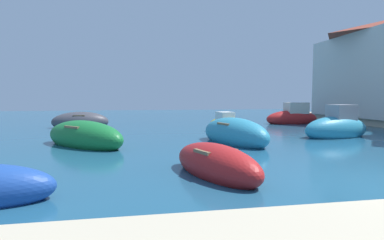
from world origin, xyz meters
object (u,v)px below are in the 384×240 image
(moored_boat_3, at_px, (234,134))
(moored_boat_7, at_px, (216,164))
(moored_boat_2, at_px, (80,122))
(moored_boat_9, at_px, (337,128))
(moored_boat_8, at_px, (84,137))
(moored_boat_5, at_px, (293,117))
(moored_boat_1, at_px, (223,125))

(moored_boat_3, height_order, moored_boat_7, moored_boat_3)
(moored_boat_3, bearing_deg, moored_boat_2, -154.02)
(moored_boat_3, distance_m, moored_boat_9, 5.80)
(moored_boat_2, xyz_separation_m, moored_boat_9, (13.56, -7.13, 0.09))
(moored_boat_3, height_order, moored_boat_8, moored_boat_3)
(moored_boat_7, bearing_deg, moored_boat_5, -55.68)
(moored_boat_1, height_order, moored_boat_7, moored_boat_1)
(moored_boat_7, height_order, moored_boat_9, moored_boat_9)
(moored_boat_1, distance_m, moored_boat_2, 9.41)
(moored_boat_1, xyz_separation_m, moored_boat_2, (-8.63, 3.75, 0.03))
(moored_boat_1, bearing_deg, moored_boat_9, -134.09)
(moored_boat_1, distance_m, moored_boat_3, 4.49)
(moored_boat_9, bearing_deg, moored_boat_7, 26.25)
(moored_boat_2, distance_m, moored_boat_9, 15.32)
(moored_boat_3, distance_m, moored_boat_8, 6.33)
(moored_boat_5, relative_size, moored_boat_7, 1.19)
(moored_boat_8, bearing_deg, moored_boat_9, 48.82)
(moored_boat_2, bearing_deg, moored_boat_8, 99.31)
(moored_boat_5, xyz_separation_m, moored_boat_8, (-13.60, -8.06, -0.10))
(moored_boat_7, height_order, moored_boat_8, moored_boat_8)
(moored_boat_2, height_order, moored_boat_9, moored_boat_9)
(moored_boat_7, xyz_separation_m, moored_boat_9, (7.88, 6.21, 0.17))
(moored_boat_1, relative_size, moored_boat_9, 0.80)
(moored_boat_5, distance_m, moored_boat_8, 15.81)
(moored_boat_7, bearing_deg, moored_boat_8, 16.14)
(moored_boat_2, distance_m, moored_boat_8, 7.98)
(moored_boat_5, bearing_deg, moored_boat_2, -1.95)
(moored_boat_2, relative_size, moored_boat_3, 0.81)
(moored_boat_8, height_order, moored_boat_9, moored_boat_9)
(moored_boat_9, bearing_deg, moored_boat_8, -8.67)
(moored_boat_1, height_order, moored_boat_3, moored_boat_1)
(moored_boat_2, distance_m, moored_boat_5, 15.14)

